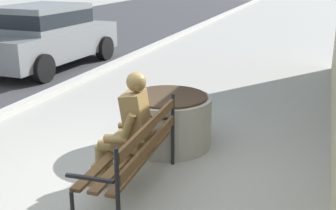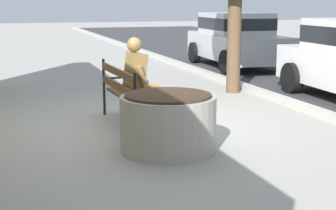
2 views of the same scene
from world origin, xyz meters
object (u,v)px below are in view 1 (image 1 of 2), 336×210
(park_bench, at_px, (136,150))
(parked_car_grey, at_px, (45,34))
(concrete_planter, at_px, (168,121))
(bronze_statue_seated, at_px, (125,131))

(park_bench, xyz_separation_m, parked_car_grey, (5.18, 4.72, 0.30))
(park_bench, relative_size, concrete_planter, 1.49)
(bronze_statue_seated, height_order, parked_car_grey, parked_car_grey)
(bronze_statue_seated, xyz_separation_m, concrete_planter, (1.29, -0.06, -0.30))
(park_bench, xyz_separation_m, bronze_statue_seated, (0.18, 0.21, 0.12))
(parked_car_grey, bearing_deg, concrete_planter, -129.10)
(concrete_planter, bearing_deg, parked_car_grey, 50.90)
(concrete_planter, bearing_deg, bronze_statue_seated, 177.51)
(bronze_statue_seated, height_order, concrete_planter, bronze_statue_seated)
(park_bench, relative_size, parked_car_grey, 0.44)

